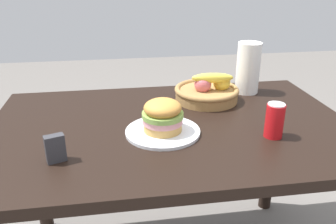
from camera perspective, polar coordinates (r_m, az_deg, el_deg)
dining_table at (r=1.41m, az=0.60°, el=-5.65°), size 1.40×0.90×0.75m
plate at (r=1.28m, az=-0.86°, el=-3.21°), size 0.27×0.27×0.01m
sandwich at (r=1.26m, az=-0.87°, el=-0.53°), size 0.15×0.15×0.12m
soda_can at (r=1.29m, az=16.97°, el=-1.32°), size 0.07×0.07×0.13m
fruit_basket at (r=1.59m, az=6.47°, el=3.39°), size 0.29×0.29×0.13m
paper_towel_roll at (r=1.71m, az=12.91°, el=7.01°), size 0.11×0.11×0.24m
napkin_holder at (r=1.15m, az=-17.89°, el=-5.68°), size 0.07×0.05×0.09m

